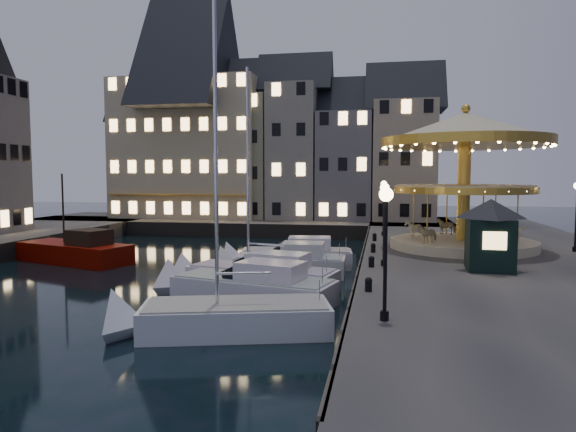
% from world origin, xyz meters
% --- Properties ---
extents(ground, '(160.00, 160.00, 0.00)m').
position_xyz_m(ground, '(0.00, 0.00, 0.00)').
color(ground, black).
rests_on(ground, ground).
extents(quay_east, '(16.00, 56.00, 1.30)m').
position_xyz_m(quay_east, '(14.00, 6.00, 0.65)').
color(quay_east, '#474442').
rests_on(quay_east, ground).
extents(quay_north, '(44.00, 12.00, 1.30)m').
position_xyz_m(quay_north, '(-8.00, 28.00, 0.65)').
color(quay_north, '#474442').
rests_on(quay_north, ground).
extents(quaywall_e, '(0.15, 44.00, 1.30)m').
position_xyz_m(quaywall_e, '(6.00, 6.00, 0.65)').
color(quaywall_e, '#47423A').
rests_on(quaywall_e, ground).
extents(quaywall_n, '(48.00, 0.15, 1.30)m').
position_xyz_m(quaywall_n, '(-6.00, 22.00, 0.65)').
color(quaywall_n, '#47423A').
rests_on(quaywall_n, ground).
extents(streetlamp_a, '(0.44, 0.44, 4.17)m').
position_xyz_m(streetlamp_a, '(7.20, -9.00, 4.02)').
color(streetlamp_a, black).
rests_on(streetlamp_a, quay_east).
extents(streetlamp_b, '(0.44, 0.44, 4.17)m').
position_xyz_m(streetlamp_b, '(7.20, 1.00, 4.02)').
color(streetlamp_b, black).
rests_on(streetlamp_b, quay_east).
extents(streetlamp_c, '(0.44, 0.44, 4.17)m').
position_xyz_m(streetlamp_c, '(7.20, 14.50, 4.02)').
color(streetlamp_c, black).
rests_on(streetlamp_c, quay_east).
extents(bollard_a, '(0.30, 0.30, 0.57)m').
position_xyz_m(bollard_a, '(6.60, -5.00, 1.60)').
color(bollard_a, black).
rests_on(bollard_a, quay_east).
extents(bollard_b, '(0.30, 0.30, 0.57)m').
position_xyz_m(bollard_b, '(6.60, 0.50, 1.60)').
color(bollard_b, black).
rests_on(bollard_b, quay_east).
extents(bollard_c, '(0.30, 0.30, 0.57)m').
position_xyz_m(bollard_c, '(6.60, 5.50, 1.60)').
color(bollard_c, black).
rests_on(bollard_c, quay_east).
extents(bollard_d, '(0.30, 0.30, 0.57)m').
position_xyz_m(bollard_d, '(6.60, 11.00, 1.60)').
color(bollard_d, black).
rests_on(bollard_d, quay_east).
extents(townhouse_na, '(5.50, 8.00, 12.80)m').
position_xyz_m(townhouse_na, '(-19.50, 30.00, 7.78)').
color(townhouse_na, slate).
rests_on(townhouse_na, quay_north).
extents(townhouse_nb, '(6.16, 8.00, 13.80)m').
position_xyz_m(townhouse_nb, '(-14.05, 30.00, 8.28)').
color(townhouse_nb, slate).
rests_on(townhouse_nb, quay_north).
extents(townhouse_nc, '(6.82, 8.00, 14.80)m').
position_xyz_m(townhouse_nc, '(-8.00, 30.00, 8.78)').
color(townhouse_nc, gray).
rests_on(townhouse_nc, quay_north).
extents(townhouse_nd, '(5.50, 8.00, 15.80)m').
position_xyz_m(townhouse_nd, '(-2.25, 30.00, 9.28)').
color(townhouse_nd, gray).
rests_on(townhouse_nd, quay_north).
extents(townhouse_ne, '(6.16, 8.00, 12.80)m').
position_xyz_m(townhouse_ne, '(3.20, 30.00, 7.78)').
color(townhouse_ne, slate).
rests_on(townhouse_ne, quay_north).
extents(townhouse_nf, '(6.82, 8.00, 13.80)m').
position_xyz_m(townhouse_nf, '(9.25, 30.00, 8.28)').
color(townhouse_nf, tan).
rests_on(townhouse_nf, quay_north).
extents(hotel_corner, '(17.60, 9.00, 16.80)m').
position_xyz_m(hotel_corner, '(-14.00, 30.00, 9.78)').
color(hotel_corner, '#C5B992').
rests_on(hotel_corner, quay_north).
extents(motorboat_a, '(8.03, 4.50, 13.36)m').
position_xyz_m(motorboat_a, '(1.27, -7.27, 0.54)').
color(motorboat_a, silver).
rests_on(motorboat_a, ground).
extents(motorboat_b, '(8.68, 4.43, 2.15)m').
position_xyz_m(motorboat_b, '(0.89, -2.31, 0.64)').
color(motorboat_b, silver).
rests_on(motorboat_b, ground).
extents(motorboat_c, '(8.92, 4.15, 11.83)m').
position_xyz_m(motorboat_c, '(0.64, 0.45, 0.68)').
color(motorboat_c, silver).
rests_on(motorboat_c, ground).
extents(motorboat_d, '(7.47, 2.68, 2.15)m').
position_xyz_m(motorboat_d, '(1.41, 4.25, 0.64)').
color(motorboat_d, silver).
rests_on(motorboat_d, ground).
extents(motorboat_e, '(8.13, 3.19, 2.15)m').
position_xyz_m(motorboat_e, '(1.33, 6.95, 0.64)').
color(motorboat_e, silver).
rests_on(motorboat_e, ground).
extents(red_fishing_boat, '(8.78, 5.32, 6.19)m').
position_xyz_m(red_fishing_boat, '(-13.14, 6.00, 0.71)').
color(red_fishing_boat, '#600700').
rests_on(red_fishing_boat, ground).
extents(carousel, '(10.20, 10.20, 8.92)m').
position_xyz_m(carousel, '(12.08, 8.22, 7.18)').
color(carousel, beige).
rests_on(carousel, quay_east).
extents(ticket_kiosk, '(3.33, 3.33, 3.90)m').
position_xyz_m(ticket_kiosk, '(12.19, 0.66, 3.62)').
color(ticket_kiosk, black).
rests_on(ticket_kiosk, quay_east).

